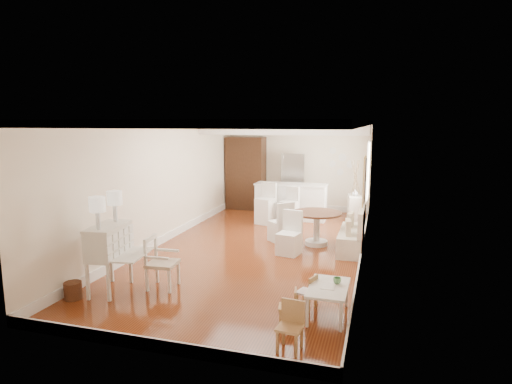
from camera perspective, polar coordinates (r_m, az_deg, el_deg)
The scene contains 20 objects.
room at distance 9.47m, azimuth 0.98°, elevation 4.52°, with size 9.00×9.04×2.82m.
secretary_bureau at distance 7.50m, azimuth -18.96°, elevation -8.35°, with size 0.88×0.90×1.13m, color silver.
gustavian_armchair at distance 7.44m, azimuth -12.36°, elevation -9.17°, with size 0.51×0.51×0.88m, color white.
wicker_basket at distance 7.52m, azimuth -23.21°, elevation -11.98°, with size 0.27×0.27×0.27m, color #502B19.
kids_table at distance 6.42m, azimuth 9.58°, elevation -14.18°, with size 0.55×0.91×0.45m, color white.
kids_chair_a at distance 6.13m, azimuth 4.24°, elevation -14.96°, with size 0.25×0.25×0.51m, color tan.
kids_chair_b at distance 6.61m, azimuth 6.75°, elevation -13.03°, with size 0.26×0.26×0.53m, color tan.
kids_chair_c at distance 5.47m, azimuth 4.53°, elevation -17.48°, with size 0.30×0.30×0.62m, color tan.
banquette at distance 9.57m, azimuth 12.63°, elevation -4.72°, with size 0.52×1.60×0.98m, color silver.
dining_table at distance 9.83m, azimuth 8.08°, elevation -4.85°, with size 1.12×1.12×0.76m, color #4F2919.
slip_chair_near at distance 9.07m, azimuth 4.42°, elevation -5.48°, with size 0.44×0.46×0.92m, color white.
slip_chair_far at distance 10.02m, azimuth 3.32°, elevation -3.94°, with size 0.45×0.47×0.95m, color silver.
breakfast_counter at distance 12.33m, azimuth 4.67°, elevation -1.26°, with size 2.05×0.65×1.03m, color white.
bar_stool_left at distance 11.72m, azimuth 1.27°, elevation -1.54°, with size 0.45×0.45×1.13m, color white.
bar_stool_right at distance 11.67m, azimuth 4.43°, elevation -1.87°, with size 0.41×0.41×1.02m, color silver.
pantry_cabinet at distance 13.69m, azimuth -1.35°, elevation 2.52°, with size 1.20×0.60×2.30m, color #381E11.
fridge at distance 13.25m, azimuth 6.47°, elevation 1.14°, with size 0.75×0.65×1.80m, color silver.
sideboard at distance 12.31m, azimuth 12.99°, elevation -2.18°, with size 0.34×0.77×0.74m, color white.
pencil_cup at distance 6.44m, azimuth 10.77°, elevation -11.52°, with size 0.12×0.12×0.09m, color #62A96A.
branch_vase at distance 12.20m, azimuth 13.07°, elevation -0.09°, with size 0.17×0.17×0.18m, color silver.
Camera 1 is at (2.54, -8.77, 2.78)m, focal length 30.00 mm.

